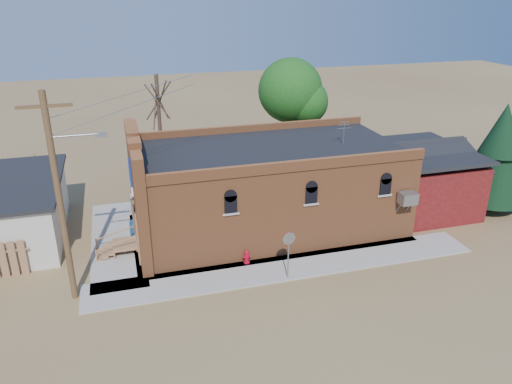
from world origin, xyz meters
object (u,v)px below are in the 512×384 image
object	(u,v)px
utility_pole	(60,196)
fire_hydrant	(247,257)
brick_bar	(263,188)
trash_barrel	(135,229)
stop_sign	(289,243)

from	to	relation	value
utility_pole	fire_hydrant	bearing A→B (deg)	4.35
brick_bar	utility_pole	bearing A→B (deg)	-156.31
utility_pole	trash_barrel	xyz separation A→B (m)	(2.84, 5.00, -4.26)
stop_sign	brick_bar	bearing A→B (deg)	104.07
brick_bar	trash_barrel	world-z (taller)	brick_bar
stop_sign	trash_barrel	distance (m)	9.07
fire_hydrant	stop_sign	world-z (taller)	stop_sign
brick_bar	stop_sign	xyz separation A→B (m)	(-0.47, -5.49, -0.45)
utility_pole	stop_sign	bearing A→B (deg)	-7.34
utility_pole	trash_barrel	distance (m)	7.16
stop_sign	trash_barrel	xyz separation A→B (m)	(-6.47, 6.20, -1.38)
utility_pole	fire_hydrant	size ratio (longest dim) A/B	12.82
stop_sign	utility_pole	bearing A→B (deg)	-168.34
fire_hydrant	trash_barrel	distance (m)	6.66
brick_bar	fire_hydrant	size ratio (longest dim) A/B	23.36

